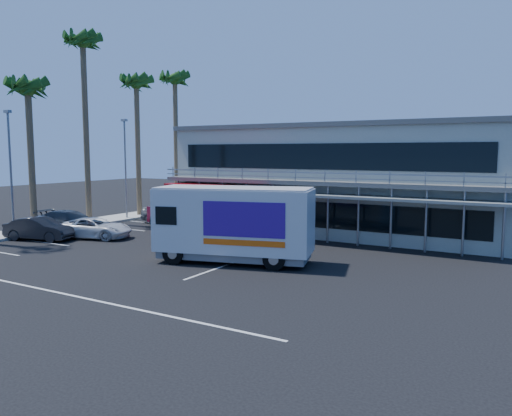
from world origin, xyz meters
The scene contains 15 objects.
ground centered at (0.00, 0.00, 0.00)m, with size 120.00×120.00×0.00m, color black.
building centered at (3.00, 14.94, 3.66)m, with size 22.40×12.00×7.30m.
curb_strip centered at (-15.00, 6.00, 0.08)m, with size 3.00×32.00×0.16m, color #A5A399.
palm_c centered at (-14.90, 3.00, 9.21)m, with size 2.80×2.80×10.75m.
palm_d centered at (-15.20, 8.00, 12.80)m, with size 2.80×2.80×14.75m.
palm_e centered at (-14.70, 13.00, 10.57)m, with size 2.80×2.80×12.25m.
palm_f centered at (-15.10, 18.50, 11.47)m, with size 2.80×2.80×13.25m.
light_pole_near centered at (-14.20, 1.00, 4.50)m, with size 0.50×0.25×8.09m.
light_pole_far centered at (-14.20, 11.00, 4.50)m, with size 0.50×0.25×8.09m.
red_truck centered at (-4.46, 8.64, 1.82)m, with size 10.09×4.30×3.31m.
white_van centered at (1.99, 2.00, 2.00)m, with size 8.12×4.59×3.76m.
parked_car_b centered at (-11.88, 1.20, 0.72)m, with size 1.52×4.37×1.44m, color black.
parked_car_c centered at (-9.50, 3.43, 0.66)m, with size 2.19×4.74×1.32m, color silver.
parked_car_d centered at (-12.50, 4.00, 0.76)m, with size 2.13×5.23×1.52m, color #2D333C.
parked_car_e centered at (-9.50, 10.80, 0.82)m, with size 1.94×4.82×1.64m, color slate.
Camera 1 is at (15.25, -18.51, 5.48)m, focal length 35.00 mm.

